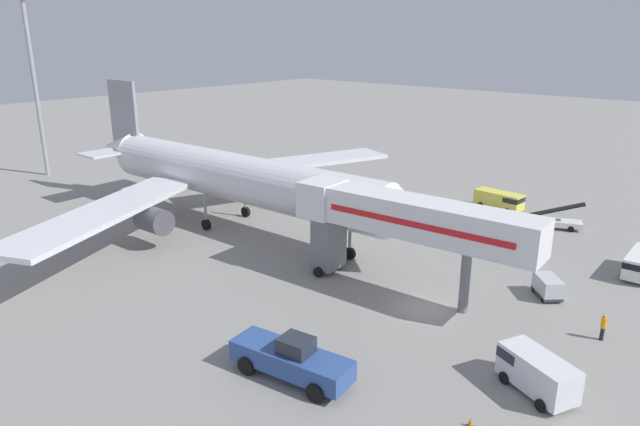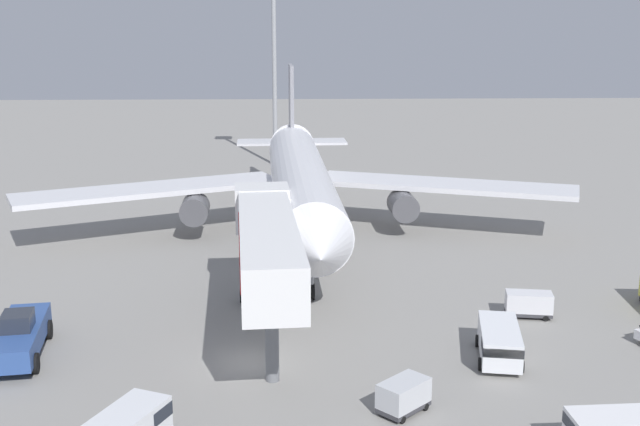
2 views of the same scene
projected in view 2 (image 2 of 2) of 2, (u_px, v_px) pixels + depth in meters
ground_plane at (249, 363)px, 42.37m from camera, size 300.00×300.00×0.00m
airplane_at_gate at (300, 180)px, 65.51m from camera, size 47.79×45.55×13.60m
jet_bridge at (266, 243)px, 44.36m from camera, size 4.55×18.97×7.60m
pushback_tug at (20, 336)px, 42.87m from camera, size 3.33×7.54×2.66m
service_van_far_center at (500, 342)px, 42.46m from camera, size 2.98×5.35×1.82m
baggage_cart_mid_left at (529, 303)px, 48.78m from camera, size 2.98×1.78×1.59m
baggage_cart_far_right at (404, 395)px, 36.82m from camera, size 2.77×2.73×1.57m
apron_light_mast at (274, 29)px, 96.97m from camera, size 2.40×2.40×24.26m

